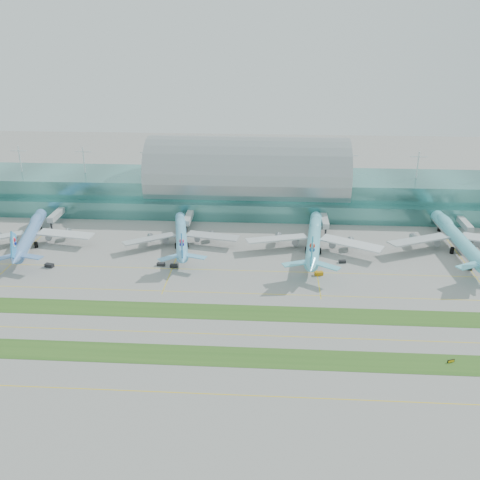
# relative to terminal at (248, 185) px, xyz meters

# --- Properties ---
(ground) EXTENTS (700.00, 700.00, 0.00)m
(ground) POSITION_rel_terminal_xyz_m (-0.01, -128.79, -14.23)
(ground) COLOR gray
(ground) RESTS_ON ground
(terminal) EXTENTS (340.00, 69.10, 36.00)m
(terminal) POSITION_rel_terminal_xyz_m (0.00, 0.00, 0.00)
(terminal) COLOR #3D7A75
(terminal) RESTS_ON ground
(grass_strip_near) EXTENTS (420.00, 12.00, 0.08)m
(grass_strip_near) POSITION_rel_terminal_xyz_m (-0.01, -156.79, -14.19)
(grass_strip_near) COLOR #2D591E
(grass_strip_near) RESTS_ON ground
(grass_strip_far) EXTENTS (420.00, 12.00, 0.08)m
(grass_strip_far) POSITION_rel_terminal_xyz_m (-0.01, -126.79, -14.19)
(grass_strip_far) COLOR #2D591E
(grass_strip_far) RESTS_ON ground
(taxiline_a) EXTENTS (420.00, 0.35, 0.01)m
(taxiline_a) POSITION_rel_terminal_xyz_m (-0.01, -176.79, -14.22)
(taxiline_a) COLOR yellow
(taxiline_a) RESTS_ON ground
(taxiline_b) EXTENTS (420.00, 0.35, 0.01)m
(taxiline_b) POSITION_rel_terminal_xyz_m (-0.01, -142.79, -14.22)
(taxiline_b) COLOR yellow
(taxiline_b) RESTS_ON ground
(taxiline_c) EXTENTS (420.00, 0.35, 0.01)m
(taxiline_c) POSITION_rel_terminal_xyz_m (-0.01, -110.79, -14.22)
(taxiline_c) COLOR yellow
(taxiline_c) RESTS_ON ground
(taxiline_d) EXTENTS (420.00, 0.35, 0.01)m
(taxiline_d) POSITION_rel_terminal_xyz_m (-0.01, -88.79, -14.22)
(taxiline_d) COLOR yellow
(taxiline_d) RESTS_ON ground
(airliner_a) EXTENTS (63.55, 73.21, 20.34)m
(airliner_a) POSITION_rel_terminal_xyz_m (-108.10, -64.89, -7.95)
(airliner_a) COLOR #5A88C7
(airliner_a) RESTS_ON ground
(airliner_b) EXTENTS (58.50, 67.17, 18.58)m
(airliner_b) POSITION_rel_terminal_xyz_m (-30.91, -60.92, -8.50)
(airliner_b) COLOR #67B8E4
(airliner_b) RESTS_ON ground
(airliner_c) EXTENTS (67.80, 77.35, 21.29)m
(airliner_c) POSITION_rel_terminal_xyz_m (36.37, -62.85, -7.66)
(airliner_c) COLOR #66CAE1
(airliner_c) RESTS_ON ground
(airliner_d) EXTENTS (71.99, 81.70, 22.49)m
(airliner_d) POSITION_rel_terminal_xyz_m (107.65, -58.13, -7.29)
(airliner_d) COLOR #66CEE0
(airliner_d) RESTS_ON ground
(gse_b) EXTENTS (4.44, 3.10, 1.70)m
(gse_b) POSITION_rel_terminal_xyz_m (-88.60, -90.68, -13.38)
(gse_b) COLOR black
(gse_b) RESTS_ON ground
(gse_c) EXTENTS (3.48, 2.07, 1.56)m
(gse_c) POSITION_rel_terminal_xyz_m (-30.26, -87.42, -13.45)
(gse_c) COLOR black
(gse_c) RESTS_ON ground
(gse_d) EXTENTS (3.82, 2.27, 1.42)m
(gse_d) POSITION_rel_terminal_xyz_m (-36.65, -85.91, -13.52)
(gse_d) COLOR black
(gse_d) RESTS_ON ground
(gse_e) EXTENTS (4.08, 2.77, 1.65)m
(gse_e) POSITION_rel_terminal_xyz_m (36.99, -91.36, -13.40)
(gse_e) COLOR #C0800B
(gse_e) RESTS_ON ground
(gse_f) EXTENTS (3.49, 2.12, 1.25)m
(gse_f) POSITION_rel_terminal_xyz_m (49.18, -77.32, -13.60)
(gse_f) COLOR black
(gse_f) RESTS_ON ground
(gse_g) EXTENTS (3.82, 2.45, 1.35)m
(gse_g) POSITION_rel_terminal_xyz_m (106.65, -81.29, -13.55)
(gse_g) COLOR black
(gse_g) RESTS_ON ground
(taxiway_sign_east) EXTENTS (2.61, 1.15, 1.14)m
(taxiway_sign_east) POSITION_rel_terminal_xyz_m (76.91, -155.42, -13.66)
(taxiway_sign_east) COLOR black
(taxiway_sign_east) RESTS_ON ground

